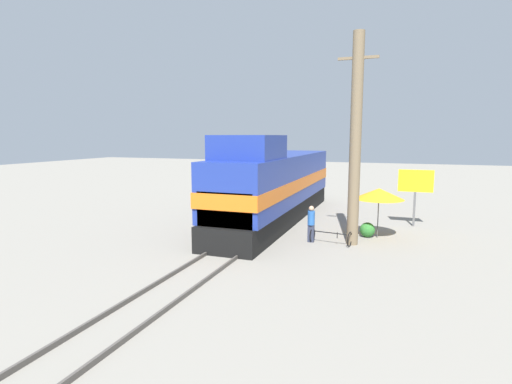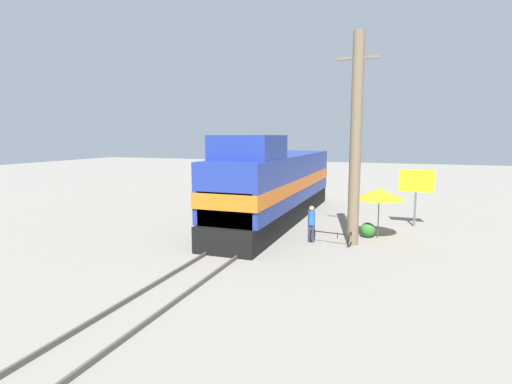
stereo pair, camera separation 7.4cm
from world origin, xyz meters
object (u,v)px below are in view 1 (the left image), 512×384
Objects in this scene: utility_pole at (355,140)px; vendor_umbrella at (379,194)px; bicycle at (331,237)px; person_bystander at (311,222)px; locomotive at (275,186)px; billboard_sign at (416,185)px.

vendor_umbrella is at bearing 57.66° from utility_pole.
person_bystander is at bearing 94.23° from bicycle.
bicycle is at bearing -4.40° from person_bystander.
bicycle is at bearing -158.60° from utility_pole.
person_bystander is 0.91× the size of bicycle.
vendor_umbrella is at bearing -18.03° from locomotive.
locomotive reaches higher than vendor_umbrella.
locomotive is 6.70m from utility_pole.
utility_pole is 4.96× the size of bicycle.
utility_pole reaches higher than locomotive.
billboard_sign is 1.81× the size of person_bystander.
billboard_sign is (2.83, 5.07, -2.50)m from utility_pole.
utility_pole reaches higher than bicycle.
vendor_umbrella is 3.42m from bicycle.
vendor_umbrella is at bearing 33.49° from person_bystander.
locomotive is 5.92m from bicycle.
bicycle is (0.96, -0.07, -0.61)m from person_bystander.
utility_pole reaches higher than person_bystander.
locomotive reaches higher than bicycle.
billboard_sign is (7.78, 1.46, 0.21)m from locomotive.
vendor_umbrella is (1.05, 1.66, -2.64)m from utility_pole.
locomotive is 9.17× the size of person_bystander.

